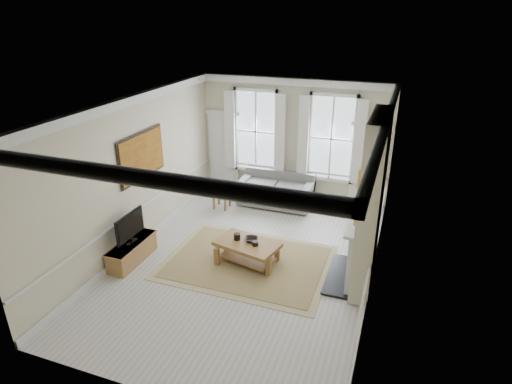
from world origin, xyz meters
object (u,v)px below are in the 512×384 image
at_px(side_table, 222,194).
at_px(coffee_table, 247,246).
at_px(sofa, 276,192).
at_px(tv_stand, 132,252).

xyz_separation_m(side_table, coffee_table, (1.64, -2.35, 0.02)).
xyz_separation_m(sofa, tv_stand, (-2.05, -3.84, -0.14)).
xyz_separation_m(coffee_table, tv_stand, (-2.35, -0.77, -0.18)).
height_order(sofa, coffee_table, sofa).
xyz_separation_m(sofa, side_table, (-1.33, -0.72, 0.02)).
bearing_deg(sofa, tv_stand, -118.08).
xyz_separation_m(sofa, coffee_table, (0.30, -3.07, 0.04)).
relative_size(coffee_table, tv_stand, 1.13).
height_order(sofa, side_table, sofa).
height_order(sofa, tv_stand, sofa).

